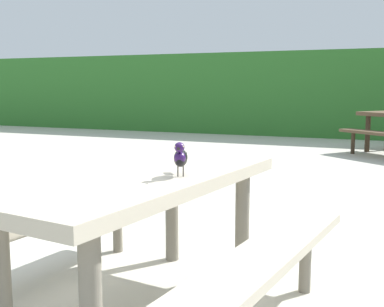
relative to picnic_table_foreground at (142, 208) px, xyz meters
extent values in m
plane|color=beige|center=(0.17, 0.09, -0.56)|extent=(60.00, 60.00, 0.00)
cube|color=#2D6B28|center=(0.17, 10.44, 0.46)|extent=(28.00, 2.19, 2.04)
cube|color=#B2A893|center=(0.00, 0.00, 0.15)|extent=(0.99, 1.88, 0.07)
cylinder|color=slate|center=(-0.36, -0.66, -0.22)|extent=(0.09, 0.09, 0.67)
cylinder|color=slate|center=(-0.17, 0.73, -0.22)|extent=(0.09, 0.09, 0.67)
cylinder|color=slate|center=(0.36, 0.66, -0.22)|extent=(0.09, 0.09, 0.67)
cube|color=#B2A893|center=(-0.69, 0.09, -0.14)|extent=(0.50, 1.73, 0.05)
cylinder|color=slate|center=(-0.61, 0.73, -0.36)|extent=(0.07, 0.07, 0.39)
cube|color=#B2A893|center=(0.69, -0.09, -0.14)|extent=(0.50, 1.73, 0.05)
cylinder|color=slate|center=(0.78, 0.54, -0.36)|extent=(0.07, 0.07, 0.39)
ellipsoid|color=black|center=(0.21, 0.02, 0.28)|extent=(0.11, 0.16, 0.09)
ellipsoid|color=#2D144C|center=(0.23, -0.01, 0.29)|extent=(0.08, 0.08, 0.06)
sphere|color=#2D144C|center=(0.23, -0.03, 0.34)|extent=(0.05, 0.05, 0.05)
sphere|color=#EAE08C|center=(0.26, -0.04, 0.35)|extent=(0.01, 0.01, 0.01)
sphere|color=#EAE08C|center=(0.22, -0.05, 0.35)|extent=(0.01, 0.01, 0.01)
cone|color=black|center=(0.25, -0.07, 0.34)|extent=(0.02, 0.03, 0.02)
cube|color=black|center=(0.18, 0.14, 0.27)|extent=(0.07, 0.11, 0.04)
cylinder|color=#47423D|center=(0.23, 0.02, 0.21)|extent=(0.01, 0.01, 0.05)
cylinder|color=#47423D|center=(0.20, 0.01, 0.21)|extent=(0.01, 0.01, 0.05)
cylinder|color=#382B1D|center=(0.75, 7.25, -0.22)|extent=(0.09, 0.09, 0.67)
cube|color=brown|center=(1.03, 6.48, -0.14)|extent=(1.52, 1.28, 0.05)
cylinder|color=#382B1D|center=(0.53, 6.88, -0.36)|extent=(0.07, 0.07, 0.39)
camera|label=1|loc=(1.23, -2.23, 0.64)|focal=45.50mm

